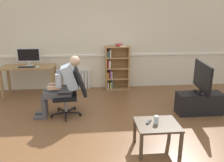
% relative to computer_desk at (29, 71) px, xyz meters
% --- Properties ---
extents(ground_plane, '(18.00, 18.00, 0.00)m').
position_rel_computer_desk_xyz_m(ground_plane, '(1.83, -2.15, -0.64)').
color(ground_plane, brown).
extents(back_wall, '(12.00, 0.13, 2.70)m').
position_rel_computer_desk_xyz_m(back_wall, '(1.83, 0.50, 0.71)').
color(back_wall, beige).
rests_on(back_wall, ground_plane).
extents(computer_desk, '(1.29, 0.58, 0.76)m').
position_rel_computer_desk_xyz_m(computer_desk, '(0.00, 0.00, 0.00)').
color(computer_desk, '#9E7547').
rests_on(computer_desk, ground_plane).
extents(imac_monitor, '(0.56, 0.14, 0.43)m').
position_rel_computer_desk_xyz_m(imac_monitor, '(0.02, 0.08, 0.37)').
color(imac_monitor, silver).
rests_on(imac_monitor, computer_desk).
extents(keyboard, '(0.37, 0.12, 0.02)m').
position_rel_computer_desk_xyz_m(keyboard, '(-0.01, -0.14, 0.12)').
color(keyboard, black).
rests_on(keyboard, computer_desk).
extents(computer_mouse, '(0.06, 0.10, 0.03)m').
position_rel_computer_desk_xyz_m(computer_mouse, '(0.26, -0.12, 0.13)').
color(computer_mouse, white).
rests_on(computer_mouse, computer_desk).
extents(bookshelf, '(0.64, 0.29, 1.24)m').
position_rel_computer_desk_xyz_m(bookshelf, '(2.23, 0.29, -0.05)').
color(bookshelf, '#AD7F4C').
rests_on(bookshelf, ground_plane).
extents(radiator, '(0.73, 0.08, 0.53)m').
position_rel_computer_desk_xyz_m(radiator, '(1.16, 0.39, -0.38)').
color(radiator, white).
rests_on(radiator, ground_plane).
extents(office_chair, '(0.76, 0.62, 0.99)m').
position_rel_computer_desk_xyz_m(office_chair, '(1.17, -1.33, -0.11)').
color(office_chair, black).
rests_on(office_chair, ground_plane).
extents(person_seated, '(0.96, 0.41, 1.24)m').
position_rel_computer_desk_xyz_m(person_seated, '(0.99, -1.34, 0.01)').
color(person_seated, '#4C4C51').
rests_on(person_seated, ground_plane).
extents(tv_stand, '(0.94, 0.36, 0.45)m').
position_rel_computer_desk_xyz_m(tv_stand, '(3.79, -1.50, -0.42)').
color(tv_stand, black).
rests_on(tv_stand, ground_plane).
extents(tv_screen, '(0.24, 0.95, 0.63)m').
position_rel_computer_desk_xyz_m(tv_screen, '(3.79, -1.50, 0.14)').
color(tv_screen, black).
rests_on(tv_screen, tv_stand).
extents(coffee_table, '(0.64, 0.54, 0.44)m').
position_rel_computer_desk_xyz_m(coffee_table, '(2.53, -2.71, -0.27)').
color(coffee_table, '#4C3D2D').
rests_on(coffee_table, ground_plane).
extents(drinking_glass, '(0.07, 0.07, 0.12)m').
position_rel_computer_desk_xyz_m(drinking_glass, '(2.51, -2.71, -0.14)').
color(drinking_glass, silver).
rests_on(drinking_glass, coffee_table).
extents(spare_remote, '(0.12, 0.14, 0.02)m').
position_rel_computer_desk_xyz_m(spare_remote, '(2.41, -2.67, -0.20)').
color(spare_remote, black).
rests_on(spare_remote, coffee_table).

